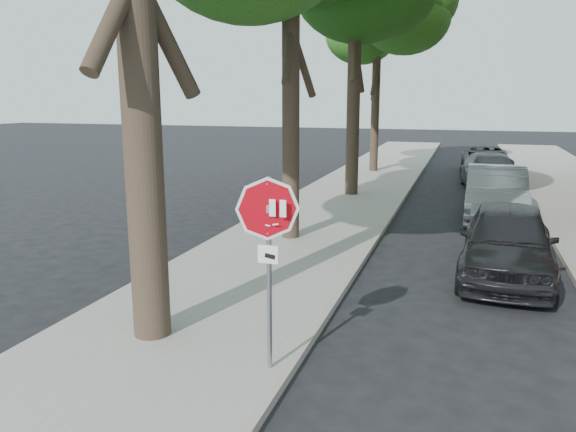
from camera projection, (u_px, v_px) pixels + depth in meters
name	position (u px, v px, depth m)	size (l,w,h in m)	color
ground	(320.00, 383.00, 7.42)	(120.00, 120.00, 0.00)	black
sidewalk_left	(337.00, 205.00, 19.33)	(4.00, 55.00, 0.12)	gray
curb_left	(397.00, 208.00, 18.72)	(0.12, 55.00, 0.13)	#9E9384
curb_right	(540.00, 216.00, 17.41)	(0.12, 55.00, 0.13)	#9E9384
stop_sign	(268.00, 237.00, 7.19)	(0.76, 0.34, 2.61)	gray
tree_far	(378.00, 20.00, 26.39)	(5.29, 4.91, 9.33)	black
car_a	(507.00, 241.00, 11.63)	(1.83, 4.54, 1.55)	black
car_b	(496.00, 194.00, 17.12)	(1.72, 4.92, 1.62)	#929499
car_c	(490.00, 172.00, 22.50)	(2.03, 5.00, 1.45)	#4F5054
car_d	(486.00, 160.00, 27.37)	(2.23, 4.84, 1.34)	black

